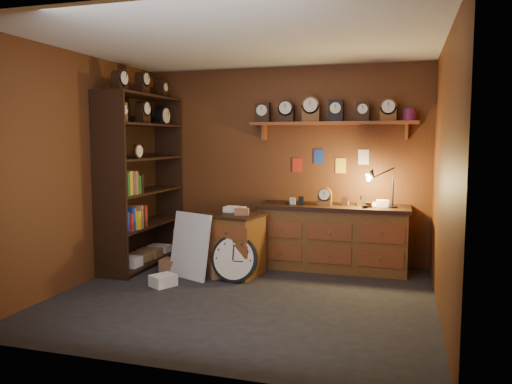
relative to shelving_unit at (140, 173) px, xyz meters
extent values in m
plane|color=black|center=(1.79, -0.98, -1.25)|extent=(4.00, 4.00, 0.00)
cube|color=#5B2F15|center=(1.79, 0.82, 0.10)|extent=(4.00, 0.02, 2.70)
cube|color=#5B2F15|center=(1.79, -2.78, 0.10)|extent=(4.00, 0.02, 2.70)
cube|color=#5B2F15|center=(-0.21, -0.98, 0.10)|extent=(0.02, 3.60, 2.70)
cube|color=#5B2F15|center=(3.79, -0.98, 0.10)|extent=(0.02, 3.60, 2.70)
cube|color=beige|center=(1.79, -0.98, 1.45)|extent=(4.00, 3.60, 0.02)
cube|color=brown|center=(2.49, 0.67, 0.67)|extent=(2.20, 0.30, 0.04)
cube|color=brown|center=(1.54, 0.74, 0.55)|extent=(0.04, 0.16, 0.20)
cube|color=brown|center=(3.44, 0.74, 0.55)|extent=(0.04, 0.16, 0.20)
cylinder|color=#B21419|center=(3.47, 0.67, 0.76)|extent=(0.16, 0.16, 0.15)
cube|color=#AD1F15|center=(1.94, 0.81, 0.10)|extent=(0.14, 0.01, 0.20)
cube|color=navy|center=(2.24, 0.81, 0.22)|extent=(0.14, 0.01, 0.20)
cube|color=gold|center=(2.54, 0.81, 0.10)|extent=(0.14, 0.01, 0.20)
cube|color=silver|center=(2.84, 0.81, 0.22)|extent=(0.14, 0.01, 0.20)
cube|color=black|center=(-0.19, 0.00, -0.10)|extent=(0.03, 1.60, 2.30)
cube|color=black|center=(0.04, -0.78, -0.10)|extent=(0.45, 0.03, 2.30)
cube|color=black|center=(0.04, 0.78, -0.10)|extent=(0.45, 0.03, 2.30)
cube|color=black|center=(0.04, 0.00, -1.20)|extent=(0.43, 1.54, 0.03)
cube|color=black|center=(0.04, 0.00, -0.70)|extent=(0.43, 1.54, 0.03)
cube|color=black|center=(0.04, 0.00, -0.25)|extent=(0.43, 1.54, 0.03)
cube|color=black|center=(0.04, 0.00, 0.20)|extent=(0.43, 1.54, 0.03)
cube|color=black|center=(0.04, 0.00, 0.65)|extent=(0.43, 1.54, 0.03)
cube|color=black|center=(0.04, 0.00, 1.03)|extent=(0.43, 1.54, 0.03)
cube|color=brown|center=(2.55, 0.50, -0.85)|extent=(1.90, 0.60, 0.80)
cube|color=black|center=(2.55, 0.50, -0.43)|extent=(1.96, 0.66, 0.05)
cube|color=brown|center=(2.55, 0.20, -0.85)|extent=(1.82, 0.02, 0.52)
cylinder|color=black|center=(3.30, 0.45, -0.39)|extent=(0.12, 0.12, 0.02)
cylinder|color=black|center=(3.30, 0.45, -0.20)|extent=(0.02, 0.02, 0.38)
cylinder|color=black|center=(3.18, 0.42, 0.04)|extent=(0.27, 0.09, 0.14)
cone|color=black|center=(3.04, 0.39, 0.00)|extent=(0.18, 0.14, 0.18)
cube|color=brown|center=(1.39, -0.15, -0.88)|extent=(0.73, 0.65, 0.74)
cube|color=black|center=(1.39, -0.15, -0.50)|extent=(0.78, 0.70, 0.03)
cube|color=brown|center=(1.39, -0.42, -0.88)|extent=(0.57, 0.14, 0.63)
cylinder|color=black|center=(1.50, -0.44, -0.97)|extent=(0.57, 0.18, 0.57)
cylinder|color=beige|center=(1.50, -0.48, -0.97)|extent=(0.50, 0.11, 0.49)
cube|color=black|center=(1.50, -0.49, -0.89)|extent=(0.01, 0.04, 0.18)
cube|color=black|center=(1.56, -0.49, -0.99)|extent=(0.13, 0.01, 0.01)
cube|color=silver|center=(0.92, -0.43, -1.25)|extent=(0.64, 0.40, 0.82)
cube|color=silver|center=(0.81, 0.10, -0.98)|extent=(0.56, 0.56, 0.54)
cube|color=black|center=(0.81, -0.17, -0.98)|extent=(0.44, 0.06, 0.43)
cube|color=#986542|center=(0.59, -0.27, -1.17)|extent=(0.28, 0.24, 0.17)
cube|color=white|center=(0.77, -0.87, -1.19)|extent=(0.33, 0.34, 0.13)
cube|color=#986542|center=(1.25, -0.32, -1.16)|extent=(0.34, 0.33, 0.19)
camera|label=1|loc=(3.42, -6.00, 0.45)|focal=35.00mm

